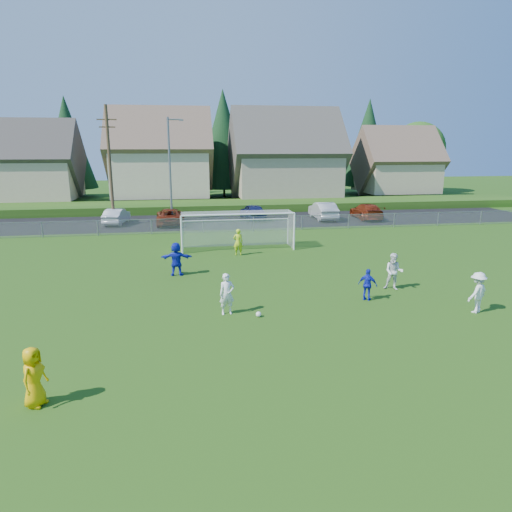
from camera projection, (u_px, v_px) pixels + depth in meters
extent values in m
plane|color=#193D0C|center=(293.00, 353.00, 15.25)|extent=(160.00, 160.00, 0.00)
plane|color=black|center=(223.00, 221.00, 41.64)|extent=(60.00, 60.00, 0.00)
cube|color=#1E420F|center=(217.00, 206.00, 48.74)|extent=(70.00, 6.00, 0.80)
sphere|color=white|center=(259.00, 314.00, 18.39)|extent=(0.22, 0.22, 0.22)
imported|color=#EBAF04|center=(34.00, 377.00, 11.98)|extent=(0.78, 0.95, 1.66)
imported|color=white|center=(227.00, 294.00, 18.54)|extent=(0.68, 0.49, 1.71)
imported|color=white|center=(394.00, 272.00, 21.70)|extent=(1.08, 1.00, 1.78)
imported|color=white|center=(477.00, 292.00, 18.72)|extent=(1.28, 1.07, 1.72)
imported|color=#1421BE|center=(368.00, 285.00, 20.24)|extent=(0.88, 0.78, 1.44)
imported|color=#1421BE|center=(176.00, 259.00, 24.10)|extent=(1.70, 0.68, 1.79)
imported|color=#C4E41A|center=(238.00, 242.00, 28.55)|extent=(0.64, 0.44, 1.68)
imported|color=silver|center=(117.00, 216.00, 39.92)|extent=(1.99, 4.30, 1.37)
imported|color=#651D0B|center=(170.00, 216.00, 39.72)|extent=(2.48, 5.09, 1.39)
imported|color=#161E4F|center=(253.00, 212.00, 42.18)|extent=(2.21, 4.46, 1.46)
imported|color=#BABABA|center=(323.00, 211.00, 42.49)|extent=(1.83, 4.91, 1.60)
imported|color=maroon|center=(366.00, 211.00, 42.66)|extent=(2.27, 5.04, 1.43)
cylinder|color=white|center=(182.00, 235.00, 28.80)|extent=(0.12, 0.12, 2.44)
cylinder|color=white|center=(294.00, 232.00, 29.91)|extent=(0.12, 0.12, 2.44)
cylinder|color=white|center=(239.00, 215.00, 29.06)|extent=(7.30, 0.12, 0.12)
cylinder|color=white|center=(182.00, 235.00, 30.60)|extent=(0.08, 0.08, 1.80)
cylinder|color=white|center=(288.00, 231.00, 31.71)|extent=(0.08, 0.08, 1.80)
cylinder|color=white|center=(236.00, 220.00, 30.94)|extent=(7.30, 0.08, 0.08)
cube|color=silver|center=(236.00, 233.00, 31.16)|extent=(7.30, 0.02, 1.80)
cube|color=silver|center=(182.00, 232.00, 29.66)|extent=(0.02, 1.80, 2.44)
cube|color=silver|center=(291.00, 229.00, 30.77)|extent=(0.02, 1.80, 2.44)
cube|color=silver|center=(237.00, 212.00, 29.93)|extent=(7.30, 1.80, 0.02)
cube|color=gray|center=(228.00, 217.00, 36.08)|extent=(52.00, 0.03, 0.03)
cube|color=gray|center=(228.00, 225.00, 36.22)|extent=(52.00, 0.02, 1.14)
cylinder|color=gray|center=(228.00, 225.00, 36.22)|extent=(0.06, 0.06, 1.20)
cylinder|color=slate|center=(170.00, 172.00, 38.45)|extent=(0.18, 0.18, 9.00)
cylinder|color=slate|center=(174.00, 119.00, 37.50)|extent=(1.20, 0.12, 0.12)
cube|color=slate|center=(181.00, 120.00, 37.61)|extent=(0.36, 0.18, 0.12)
cylinder|color=#473321|center=(110.00, 166.00, 38.53)|extent=(0.26, 0.26, 10.00)
cube|color=#473321|center=(107.00, 119.00, 37.63)|extent=(1.60, 0.10, 0.10)
cube|color=#473321|center=(107.00, 127.00, 37.77)|extent=(1.30, 0.10, 0.10)
cube|color=tan|center=(36.00, 178.00, 51.78)|extent=(9.00, 8.00, 4.50)
pyramid|color=#423D38|center=(29.00, 117.00, 50.20)|extent=(9.90, 8.80, 4.41)
cube|color=#C6B58E|center=(161.00, 172.00, 54.75)|extent=(11.00, 9.00, 5.50)
pyramid|color=brown|center=(158.00, 105.00, 52.92)|extent=(12.10, 9.90, 4.96)
cube|color=tan|center=(285.00, 174.00, 56.14)|extent=(12.00, 10.00, 5.00)
pyramid|color=#4C473F|center=(286.00, 106.00, 54.23)|extent=(13.20, 11.00, 5.52)
cube|color=tan|center=(395.00, 176.00, 59.50)|extent=(9.00, 8.00, 4.00)
pyramid|color=brown|center=(399.00, 125.00, 57.97)|extent=(9.90, 8.80, 4.41)
cylinder|color=#382616|center=(72.00, 193.00, 60.35)|extent=(0.30, 0.30, 1.20)
cone|color=#143819|center=(68.00, 143.00, 58.82)|extent=(6.76, 6.76, 11.70)
cylinder|color=#382616|center=(150.00, 191.00, 62.83)|extent=(0.30, 0.30, 1.20)
cone|color=#143819|center=(148.00, 146.00, 61.40)|extent=(6.24, 6.24, 10.80)
cylinder|color=#382616|center=(224.00, 192.00, 61.47)|extent=(0.30, 0.30, 1.20)
cone|color=#143819|center=(223.00, 139.00, 59.83)|extent=(7.28, 7.28, 12.60)
cylinder|color=#382616|center=(293.00, 180.00, 64.58)|extent=(0.36, 0.36, 3.96)
sphere|color=#2B5B19|center=(294.00, 144.00, 63.43)|extent=(8.36, 8.36, 8.36)
cylinder|color=#382616|center=(365.00, 190.00, 64.51)|extent=(0.30, 0.30, 1.20)
cone|color=#143819|center=(368.00, 143.00, 62.98)|extent=(6.76, 6.76, 11.70)
cylinder|color=#382616|center=(415.00, 180.00, 66.40)|extent=(0.36, 0.36, 3.60)
sphere|color=#2B5B19|center=(418.00, 149.00, 65.36)|extent=(7.60, 7.60, 7.60)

